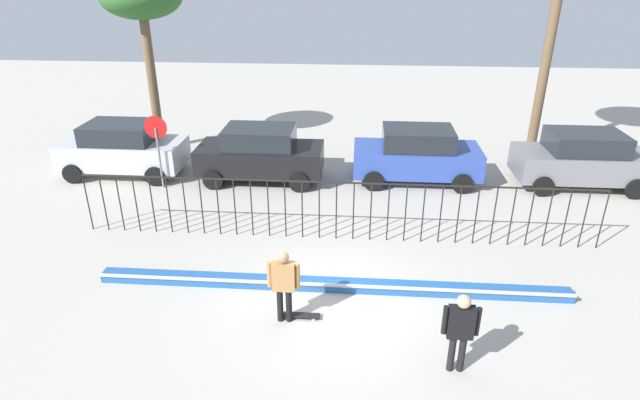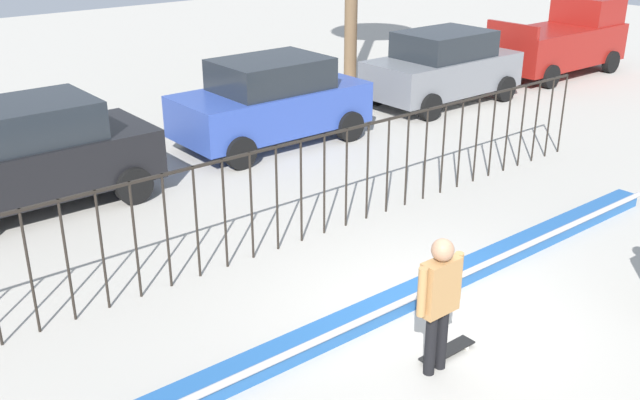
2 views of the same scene
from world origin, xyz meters
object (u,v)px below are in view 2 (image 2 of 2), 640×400
object	(u,v)px
skateboard	(447,351)
parked_car_black	(27,155)
parked_car_gray	(443,67)
pickup_truck	(562,40)
parked_car_blue	(271,101)
skateboarder	(440,294)

from	to	relation	value
skateboard	parked_car_black	xyz separation A→B (m)	(-2.27, 7.67, 0.91)
parked_car_gray	pickup_truck	bearing A→B (deg)	2.47
parked_car_black	parked_car_blue	world-z (taller)	same
parked_car_blue	pickup_truck	distance (m)	10.98
skateboard	parked_car_gray	distance (m)	11.78
parked_car_gray	skateboarder	bearing A→B (deg)	-136.46
skateboarder	skateboard	distance (m)	1.02
skateboard	pickup_truck	bearing A→B (deg)	40.27
skateboarder	parked_car_black	size ratio (longest dim) A/B	0.39
parked_car_black	parked_car_gray	xyz separation A→B (m)	(10.91, 0.28, 0.00)
parked_car_black	skateboarder	bearing A→B (deg)	-74.34
skateboarder	parked_car_gray	distance (m)	12.07
skateboard	parked_car_black	distance (m)	8.05
skateboard	parked_car_gray	xyz separation A→B (m)	(8.64, 7.96, 0.91)
parked_car_gray	pickup_truck	distance (m)	5.47
skateboarder	parked_car_gray	bearing A→B (deg)	39.75
parked_car_blue	parked_car_gray	distance (m)	5.51
skateboarder	skateboard	world-z (taller)	skateboarder
parked_car_black	parked_car_gray	distance (m)	10.91
parked_car_gray	skateboard	bearing A→B (deg)	-135.73
skateboard	parked_car_blue	distance (m)	8.62
skateboarder	parked_car_gray	xyz separation A→B (m)	(8.98, 8.07, -0.04)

